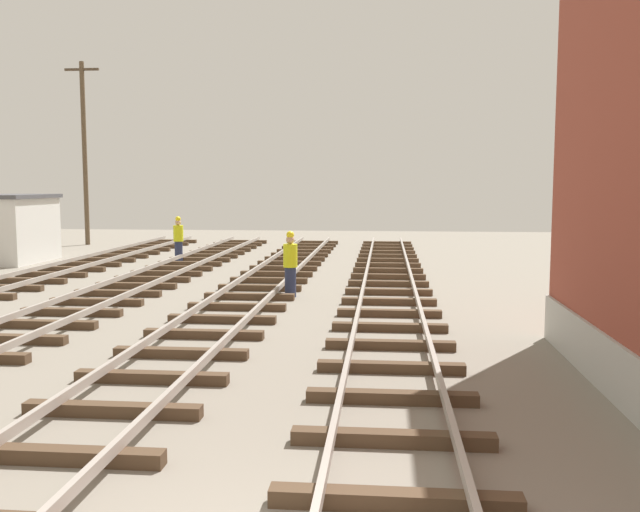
% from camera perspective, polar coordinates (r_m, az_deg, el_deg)
% --- Properties ---
extents(control_hut, '(3.00, 3.80, 2.76)m').
position_cam_1_polar(control_hut, '(30.78, -24.47, 2.11)').
color(control_hut, silver).
rests_on(control_hut, ground).
extents(utility_pole_far, '(1.80, 0.24, 9.41)m').
position_cam_1_polar(utility_pole_far, '(38.10, -18.89, 8.26)').
color(utility_pole_far, brown).
rests_on(utility_pole_far, ground).
extents(track_worker_foreground, '(0.40, 0.40, 1.87)m').
position_cam_1_polar(track_worker_foreground, '(19.43, -2.47, -0.69)').
color(track_worker_foreground, '#262D4C').
rests_on(track_worker_foreground, ground).
extents(track_worker_distant, '(0.40, 0.40, 1.87)m').
position_cam_1_polar(track_worker_distant, '(28.69, -11.63, 1.36)').
color(track_worker_distant, '#262D4C').
rests_on(track_worker_distant, ground).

